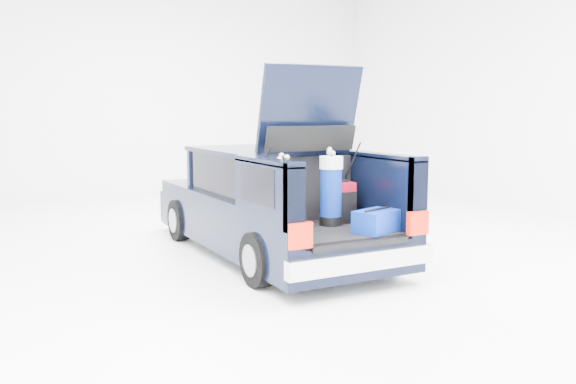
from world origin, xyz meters
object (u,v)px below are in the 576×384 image
red_suitcase (341,203)px  blue_duffel (377,221)px  car (267,204)px  blue_golf_bag (331,190)px  black_golf_bag (283,196)px

red_suitcase → blue_duffel: bearing=-82.9°
car → blue_golf_bag: 1.42m
car → blue_duffel: (0.40, -1.97, 0.05)m
car → red_suitcase: (0.34, -1.32, 0.17)m
blue_golf_bag → blue_duffel: size_ratio=1.56×
car → blue_duffel: 2.01m
black_golf_bag → blue_duffel: bearing=-20.5°
black_golf_bag → blue_duffel: size_ratio=1.47×
black_golf_bag → blue_golf_bag: (0.67, 0.07, 0.02)m
black_golf_bag → blue_golf_bag: size_ratio=0.94×
red_suitcase → blue_golf_bag: blue_golf_bag is taller
black_golf_bag → blue_golf_bag: 0.67m
red_suitcase → blue_golf_bag: 0.25m
red_suitcase → blue_duffel: size_ratio=0.88×
blue_duffel → car: bearing=82.2°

